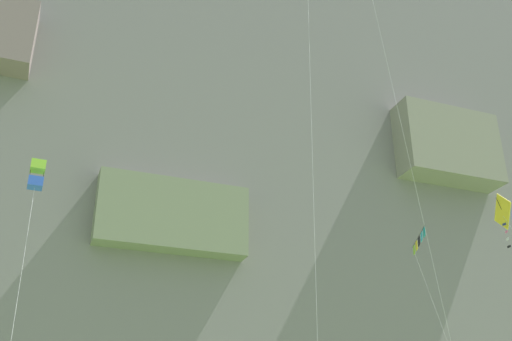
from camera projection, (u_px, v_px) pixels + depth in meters
cliff_face at (148, 176)px, 62.76m from camera, size 180.00×26.77×60.63m
kite_diamond_high_right at (507, 219)px, 33.33m from camera, size 3.00×6.68×17.27m
kite_banner_low_left at (421, 248)px, 43.65m from camera, size 2.58×6.10×18.57m
kite_box_front_field at (37, 176)px, 29.38m from camera, size 0.69×6.27×16.99m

